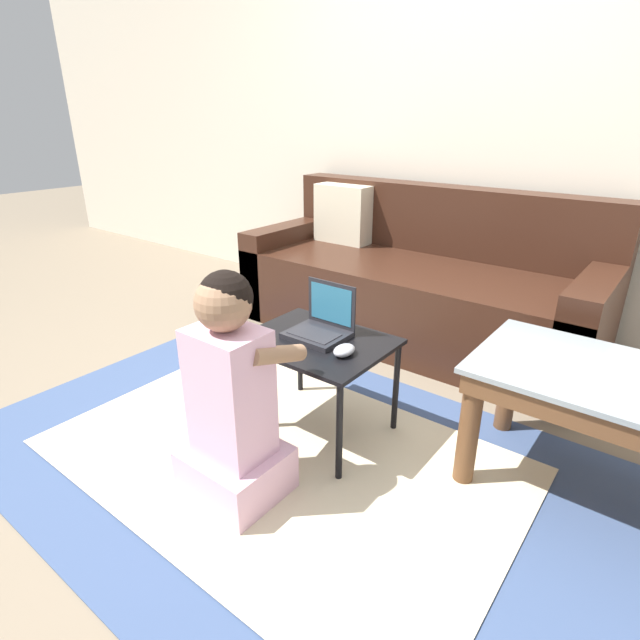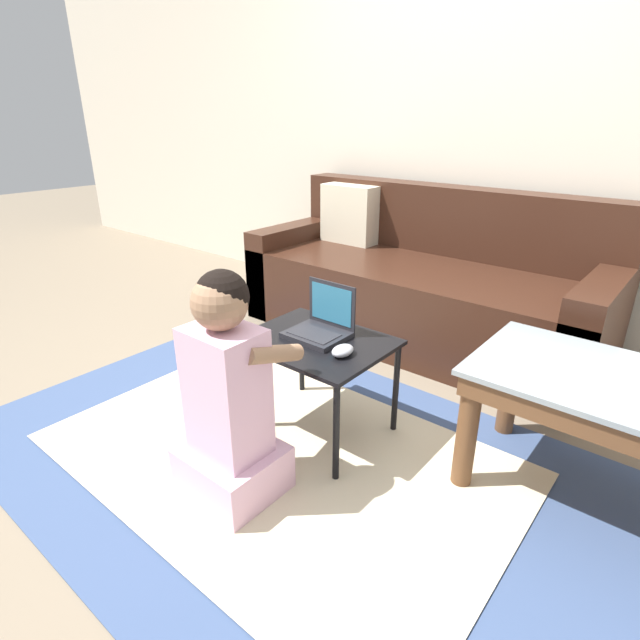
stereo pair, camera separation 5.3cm
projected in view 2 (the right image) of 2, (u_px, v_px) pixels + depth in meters
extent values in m
plane|color=#7F705B|center=(302.00, 430.00, 2.06)|extent=(16.00, 16.00, 0.00)
cube|color=beige|center=(493.00, 105.00, 2.73)|extent=(9.00, 0.06, 2.50)
cube|color=#3D517A|center=(278.00, 455.00, 1.90)|extent=(2.39, 1.56, 0.01)
cube|color=beige|center=(278.00, 454.00, 1.90)|extent=(1.72, 1.12, 0.00)
cube|color=#381E14|center=(418.00, 301.00, 2.84)|extent=(1.98, 0.81, 0.44)
cube|color=#381E14|center=(450.00, 220.00, 2.91)|extent=(1.98, 0.18, 0.39)
cube|color=#381E14|center=(298.00, 264.00, 3.35)|extent=(0.16, 0.81, 0.55)
cube|color=#381E14|center=(595.00, 334.00, 2.28)|extent=(0.16, 0.81, 0.55)
cube|color=beige|center=(349.00, 214.00, 3.16)|extent=(0.36, 0.14, 0.36)
cylinder|color=brown|center=(467.00, 431.00, 1.68)|extent=(0.07, 0.07, 0.44)
cylinder|color=brown|center=(511.00, 384.00, 1.97)|extent=(0.07, 0.07, 0.44)
cube|color=black|center=(316.00, 342.00, 1.91)|extent=(0.55, 0.44, 0.02)
cylinder|color=black|center=(238.00, 387.00, 2.00)|extent=(0.02, 0.02, 0.39)
cylinder|color=black|center=(336.00, 434.00, 1.70)|extent=(0.02, 0.02, 0.39)
cylinder|color=black|center=(302.00, 354.00, 2.27)|extent=(0.02, 0.02, 0.39)
cylinder|color=black|center=(396.00, 389.00, 1.98)|extent=(0.02, 0.02, 0.39)
cube|color=#232328|center=(317.00, 335.00, 1.93)|extent=(0.22, 0.19, 0.02)
cube|color=#28282D|center=(314.00, 334.00, 1.91)|extent=(0.18, 0.11, 0.00)
cube|color=#232328|center=(332.00, 304.00, 1.95)|extent=(0.22, 0.01, 0.18)
cube|color=teal|center=(331.00, 304.00, 1.95)|extent=(0.19, 0.00, 0.15)
ellipsoid|color=#B2B7C1|center=(343.00, 350.00, 1.78)|extent=(0.07, 0.10, 0.04)
cube|color=#E5B2CC|center=(233.00, 469.00, 1.70)|extent=(0.32, 0.28, 0.17)
cube|color=#E5B2CC|center=(227.00, 392.00, 1.59)|extent=(0.24, 0.18, 0.44)
sphere|color=#9E7556|center=(219.00, 302.00, 1.47)|extent=(0.17, 0.17, 0.17)
sphere|color=black|center=(222.00, 297.00, 1.47)|extent=(0.16, 0.16, 0.16)
cylinder|color=#9E7556|center=(227.00, 335.00, 1.68)|extent=(0.06, 0.23, 0.12)
cylinder|color=#9E7556|center=(274.00, 354.00, 1.55)|extent=(0.06, 0.23, 0.12)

